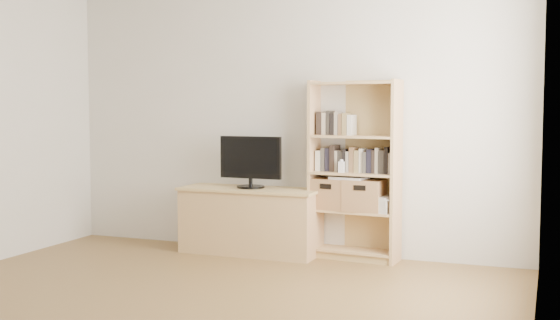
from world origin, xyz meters
The scene contains 12 objects.
back_wall centered at (0.00, 2.50, 1.30)m, with size 4.50×0.02×2.60m, color silver.
right_wall centered at (2.25, 0.00, 1.30)m, with size 0.02×5.00×2.60m, color silver.
tv_stand centered at (-0.28, 2.26, 0.29)m, with size 1.29×0.48×0.59m, color tan.
bookshelf centered at (0.69, 2.36, 0.80)m, with size 0.80×0.29×1.61m, color tan.
television centered at (-0.28, 2.26, 0.85)m, with size 0.61×0.05×0.48m, color black.
books_row_mid centered at (0.69, 2.38, 0.89)m, with size 0.80×0.16×0.21m, color silver.
books_row_upper centered at (0.51, 2.39, 1.21)m, with size 0.36×0.13×0.19m, color silver.
baby_monitor centered at (0.59, 2.28, 0.83)m, with size 0.05×0.03×0.10m, color white.
basket_left centered at (0.47, 2.37, 0.58)m, with size 0.33×0.28×0.28m, color olive.
basket_right centered at (0.78, 2.34, 0.59)m, with size 0.34×0.28×0.28m, color olive.
laptop centered at (0.64, 2.34, 0.73)m, with size 0.31×0.22×0.02m, color white.
magazine_stack centered at (0.96, 2.33, 0.50)m, with size 0.17×0.25×0.12m, color #BCB7AE.
Camera 1 is at (2.32, -3.69, 1.37)m, focal length 45.00 mm.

